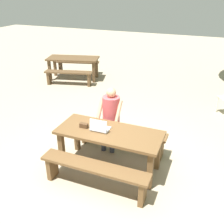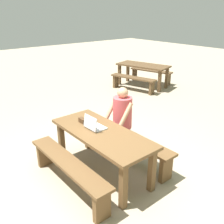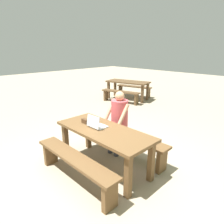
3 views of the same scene
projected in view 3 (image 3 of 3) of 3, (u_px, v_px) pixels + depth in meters
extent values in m
plane|color=tan|center=(104.00, 167.00, 3.73)|extent=(30.00, 30.00, 0.00)
cube|color=brown|center=(104.00, 131.00, 3.50)|extent=(1.84, 0.76, 0.05)
cube|color=brown|center=(66.00, 140.00, 3.99)|extent=(0.09, 0.09, 0.70)
cube|color=brown|center=(128.00, 177.00, 2.87)|extent=(0.09, 0.09, 0.70)
cube|color=brown|center=(88.00, 133.00, 4.36)|extent=(0.09, 0.09, 0.70)
cube|color=brown|center=(151.00, 162.00, 3.25)|extent=(0.09, 0.09, 0.70)
cube|color=brown|center=(74.00, 158.00, 3.17)|extent=(1.81, 0.30, 0.05)
cube|color=brown|center=(51.00, 153.00, 3.79)|extent=(0.08, 0.24, 0.43)
cube|color=brown|center=(110.00, 196.00, 2.69)|extent=(0.08, 0.24, 0.43)
cube|color=brown|center=(127.00, 135.00, 4.01)|extent=(1.81, 0.30, 0.05)
cube|color=brown|center=(101.00, 134.00, 4.63)|extent=(0.08, 0.24, 0.43)
cube|color=brown|center=(162.00, 161.00, 3.53)|extent=(0.08, 0.24, 0.43)
cube|color=silver|center=(98.00, 126.00, 3.62)|extent=(0.32, 0.22, 0.02)
cube|color=silver|center=(93.00, 122.00, 3.50)|extent=(0.31, 0.05, 0.21)
cube|color=black|center=(93.00, 122.00, 3.51)|extent=(0.29, 0.04, 0.19)
cube|color=#4C331E|center=(85.00, 121.00, 3.77)|extent=(0.15, 0.07, 0.08)
cylinder|color=#333847|center=(110.00, 142.00, 4.16)|extent=(0.10, 0.10, 0.47)
cylinder|color=#333847|center=(116.00, 145.00, 4.04)|extent=(0.10, 0.10, 0.47)
cube|color=#333847|center=(116.00, 130.00, 4.08)|extent=(0.28, 0.28, 0.12)
cylinder|color=#C64C51|center=(120.00, 114.00, 4.04)|extent=(0.34, 0.34, 0.56)
cylinder|color=tan|center=(109.00, 111.00, 4.09)|extent=(0.07, 0.32, 0.41)
cylinder|color=tan|center=(123.00, 115.00, 3.83)|extent=(0.07, 0.32, 0.41)
sphere|color=tan|center=(120.00, 96.00, 3.93)|extent=(0.19, 0.19, 0.19)
cube|color=brown|center=(128.00, 82.00, 8.40)|extent=(1.89, 1.18, 0.05)
cube|color=brown|center=(109.00, 90.00, 8.67)|extent=(0.11, 0.11, 0.72)
cube|color=brown|center=(142.00, 94.00, 7.91)|extent=(0.11, 0.11, 0.72)
cube|color=brown|center=(115.00, 88.00, 9.12)|extent=(0.11, 0.11, 0.72)
cube|color=brown|center=(148.00, 92.00, 8.36)|extent=(0.11, 0.11, 0.72)
cube|color=brown|center=(121.00, 92.00, 7.97)|extent=(1.61, 0.69, 0.05)
cube|color=brown|center=(106.00, 95.00, 8.38)|extent=(0.14, 0.25, 0.42)
cube|color=brown|center=(136.00, 100.00, 7.70)|extent=(0.14, 0.25, 0.42)
cube|color=brown|center=(134.00, 87.00, 9.01)|extent=(1.61, 0.69, 0.05)
cube|color=brown|center=(121.00, 90.00, 9.42)|extent=(0.14, 0.25, 0.42)
cube|color=brown|center=(148.00, 93.00, 8.74)|extent=(0.14, 0.25, 0.42)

